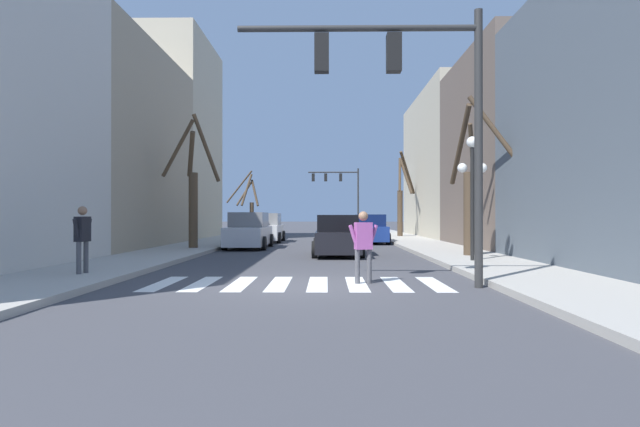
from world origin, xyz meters
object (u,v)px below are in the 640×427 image
car_driving_away_lane (370,230)px  pedestrian_near_right_corner (82,234)px  car_driving_toward_lane (249,232)px  car_parked_right_mid (337,236)px  traffic_signal_near (411,89)px  car_parked_left_far (353,225)px  traffic_signal_far (340,185)px  street_tree_right_mid (472,187)px  street_tree_left_mid (249,203)px  street_lamp_right_corner (472,172)px  street_tree_right_far (193,189)px  pedestrian_crossing_street (363,241)px  street_tree_left_near (402,197)px  car_parked_right_far (265,229)px

car_driving_away_lane → pedestrian_near_right_corner: size_ratio=2.49×
car_driving_toward_lane → car_parked_right_mid: (4.20, -4.25, -0.05)m
traffic_signal_near → car_parked_left_far: size_ratio=1.39×
traffic_signal_far → street_tree_right_mid: 34.85m
traffic_signal_near → car_parked_right_mid: size_ratio=1.37×
car_parked_right_mid → street_tree_left_mid: street_tree_left_mid is taller
street_lamp_right_corner → pedestrian_near_right_corner: street_lamp_right_corner is taller
traffic_signal_near → car_driving_toward_lane: bearing=113.1°
street_tree_right_far → street_tree_right_mid: 12.08m
pedestrian_near_right_corner → street_tree_right_mid: size_ratio=0.29×
traffic_signal_near → pedestrian_crossing_street: bearing=146.5°
street_lamp_right_corner → street_tree_left_near: 19.10m
pedestrian_near_right_corner → street_tree_left_mid: bearing=9.8°
car_driving_away_lane → car_parked_right_mid: size_ratio=0.93×
car_parked_left_far → car_driving_toward_lane: 22.76m
car_driving_toward_lane → pedestrian_near_right_corner: (-2.29, -11.87, 0.33)m
car_driving_away_lane → pedestrian_near_right_corner: (-8.54, -16.19, 0.37)m
traffic_signal_near → street_tree_right_mid: (3.49, 7.40, -1.73)m
street_tree_left_near → traffic_signal_far: bearing=102.3°
traffic_signal_far → car_parked_right_far: (-5.14, -23.25, -4.03)m
pedestrian_crossing_street → street_lamp_right_corner: bearing=35.3°
car_parked_right_mid → street_tree_left_mid: size_ratio=0.79×
traffic_signal_far → car_driving_away_lane: 24.84m
street_lamp_right_corner → street_tree_right_mid: (0.66, 2.33, -0.33)m
car_driving_away_lane → car_parked_left_far: (-0.07, 17.59, -0.05)m
car_parked_right_far → street_tree_left_mid: (-3.44, 16.07, 1.92)m
traffic_signal_far → car_driving_away_lane: bearing=-87.6°
traffic_signal_far → pedestrian_near_right_corner: traffic_signal_far is taller
street_tree_right_mid → car_parked_right_mid: bearing=162.9°
traffic_signal_near → pedestrian_near_right_corner: traffic_signal_near is taller
pedestrian_near_right_corner → traffic_signal_near: bearing=-91.3°
street_lamp_right_corner → car_parked_right_far: bearing=121.6°
car_parked_right_far → car_parked_left_far: bearing=-20.4°
car_driving_away_lane → car_parked_left_far: bearing=0.2°
pedestrian_crossing_street → street_tree_right_far: bearing=108.8°
car_parked_left_far → pedestrian_crossing_street: bearing=177.4°
car_driving_toward_lane → pedestrian_near_right_corner: pedestrian_near_right_corner is taller
street_tree_left_near → car_parked_right_far: bearing=-148.8°
street_lamp_right_corner → car_driving_away_lane: size_ratio=0.96×
traffic_signal_far → car_parked_right_mid: bearing=-91.8°
car_driving_toward_lane → car_parked_right_mid: bearing=-135.4°
street_tree_left_mid → traffic_signal_far: bearing=39.9°
car_parked_right_far → street_tree_left_near: street_tree_left_near is taller
pedestrian_near_right_corner → street_tree_right_mid: street_tree_right_mid is taller
car_parked_left_far → car_driving_away_lane: bearing=-179.8°
pedestrian_near_right_corner → street_tree_left_near: bearing=-18.5°
street_tree_left_near → street_tree_right_mid: 16.76m
street_lamp_right_corner → street_tree_left_near: bearing=88.1°
pedestrian_near_right_corner → street_tree_left_mid: size_ratio=0.30×
traffic_signal_far → car_parked_right_mid: size_ratio=1.47×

